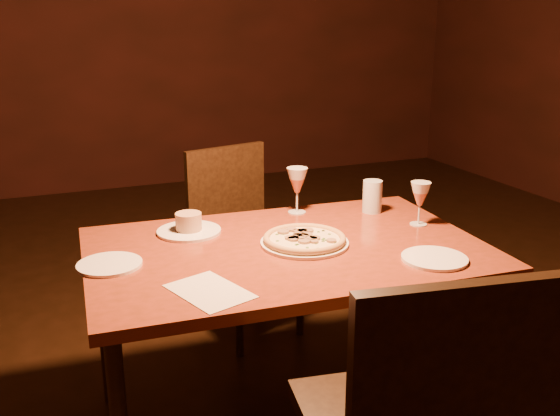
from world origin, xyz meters
name	(u,v)px	position (x,y,z in m)	size (l,w,h in m)	color
floor	(308,403)	(0.00, 0.00, 0.00)	(7.00, 7.00, 0.00)	black
back_wall	(130,7)	(0.00, 3.50, 1.50)	(6.00, 0.04, 3.00)	#3E1613
dining_table	(286,263)	(-0.13, -0.09, 0.63)	(1.35, 0.92, 0.70)	maroon
chair_far	(241,230)	(-0.02, 0.70, 0.48)	(0.50, 0.50, 0.86)	black
pizza_plate	(305,240)	(-0.07, -0.10, 0.71)	(0.30, 0.30, 0.03)	white
ramekin_saucer	(189,226)	(-0.40, 0.17, 0.72)	(0.23, 0.23, 0.07)	white
wine_glass_far	(297,191)	(0.05, 0.23, 0.79)	(0.08, 0.08, 0.18)	#B2664A
wine_glass_right	(420,204)	(0.40, -0.07, 0.78)	(0.07, 0.07, 0.16)	#B2664A
water_tumbler	(372,196)	(0.32, 0.13, 0.76)	(0.08, 0.08, 0.13)	silver
side_plate_left	(110,264)	(-0.70, -0.04, 0.70)	(0.20, 0.20, 0.01)	white
side_plate_near	(434,259)	(0.25, -0.38, 0.70)	(0.21, 0.21, 0.01)	white
menu_card	(210,291)	(-0.47, -0.34, 0.70)	(0.16, 0.24, 0.00)	beige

